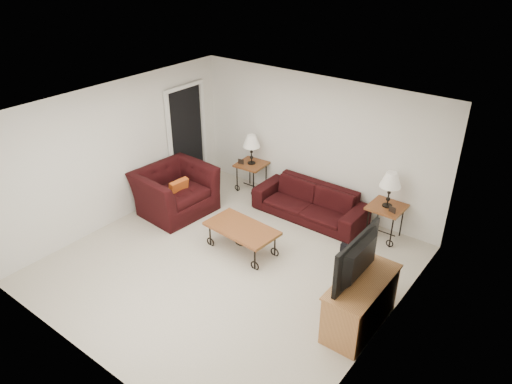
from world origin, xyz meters
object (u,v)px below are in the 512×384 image
sofa (310,202)px  side_table_left (252,177)px  coffee_table (242,239)px  backpack (352,244)px  armchair (175,191)px  lamp_left (251,149)px  lamp_right (389,190)px  side_table_right (385,222)px  tv_stand (360,303)px  television (365,260)px

sofa → side_table_left: sofa is taller
coffee_table → backpack: size_ratio=2.45×
armchair → backpack: 3.38m
lamp_left → backpack: lamp_left is taller
lamp_right → coffee_table: 2.55m
side_table_right → backpack: bearing=-102.1°
sofa → side_table_right: side_table_right is taller
tv_stand → television: 0.68m
side_table_right → armchair: bearing=-156.4°
backpack → armchair: bearing=170.3°
side_table_left → backpack: side_table_left is taller
side_table_right → television: size_ratio=0.57×
backpack → sofa: bearing=129.9°
backpack → lamp_left: bearing=141.3°
coffee_table → armchair: size_ratio=0.91×
lamp_left → lamp_right: lamp_right is taller
side_table_right → coffee_table: (-1.69, -1.77, -0.09)m
side_table_right → tv_stand: size_ratio=0.51×
television → tv_stand: bearing=90.0°
side_table_right → lamp_left: size_ratio=1.03×
side_table_left → side_table_right: (2.86, 0.00, 0.01)m
sofa → side_table_left: 1.50m
television → side_table_left: bearing=-122.1°
side_table_left → lamp_right: (2.86, 0.00, 0.63)m
side_table_left → tv_stand: size_ratio=0.49×
sofa → lamp_left: size_ratio=3.47×
sofa → television: (1.98, -1.99, 0.74)m
sofa → backpack: bearing=-28.8°
tv_stand → backpack: bearing=121.0°
tv_stand → television: size_ratio=1.12×
side_table_right → lamp_left: (-2.86, 0.00, 0.59)m
side_table_right → armchair: armchair is taller
tv_stand → side_table_right: bearing=106.0°
lamp_left → tv_stand: lamp_left is taller
sofa → side_table_right: size_ratio=3.36×
side_table_left → television: 4.16m
coffee_table → television: (2.29, -0.40, 0.83)m
armchair → tv_stand: bearing=-94.5°
sofa → backpack: sofa is taller
lamp_left → armchair: lamp_left is taller
armchair → backpack: size_ratio=2.71×
lamp_left → tv_stand: bearing=-31.9°
lamp_right → backpack: lamp_right is taller
side_table_left → lamp_right: bearing=0.0°
lamp_left → side_table_right: bearing=0.0°
side_table_left → television: size_ratio=0.55×
side_table_right → backpack: side_table_right is taller
sofa → armchair: 2.50m
side_table_right → coffee_table: side_table_right is taller
side_table_left → armchair: size_ratio=0.46×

